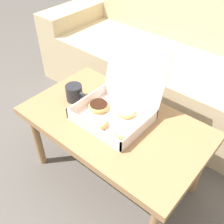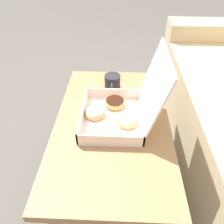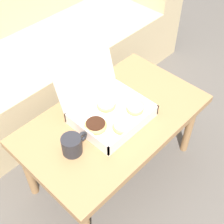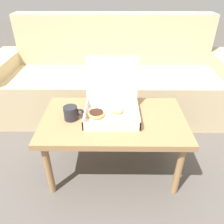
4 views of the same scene
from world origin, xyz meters
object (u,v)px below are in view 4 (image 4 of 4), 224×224
couch (114,82)px  pastry_box (111,108)px  coffee_table (114,124)px  coffee_mug (72,113)px

couch → pastry_box: (-0.02, -0.86, 0.20)m
pastry_box → coffee_table: bearing=-61.8°
couch → coffee_table: bearing=-90.0°
couch → pastry_box: bearing=-91.2°
coffee_table → coffee_mug: 0.30m
pastry_box → couch: bearing=88.8°
pastry_box → coffee_mug: bearing=-170.6°
couch → coffee_table: couch is taller
coffee_mug → couch: bearing=72.7°
couch → pastry_box: size_ratio=6.59×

